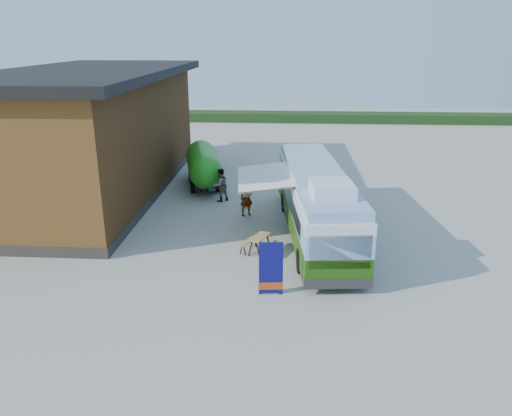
# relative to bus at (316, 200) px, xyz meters

# --- Properties ---
(ground) EXTENTS (100.00, 100.00, 0.00)m
(ground) POSITION_rel_bus_xyz_m (-2.76, -3.36, -1.82)
(ground) COLOR #BCB7AD
(ground) RESTS_ON ground
(barn) EXTENTS (9.60, 21.20, 7.50)m
(barn) POSITION_rel_bus_xyz_m (-13.26, 6.64, 1.77)
(barn) COLOR brown
(barn) RESTS_ON ground
(hedge) EXTENTS (40.00, 3.00, 1.00)m
(hedge) POSITION_rel_bus_xyz_m (5.24, 34.64, -1.32)
(hedge) COLOR #264419
(hedge) RESTS_ON ground
(bus) EXTENTS (3.80, 12.62, 3.82)m
(bus) POSITION_rel_bus_xyz_m (0.00, 0.00, 0.00)
(bus) COLOR #336911
(bus) RESTS_ON ground
(awning) EXTENTS (3.26, 4.80, 0.54)m
(awning) POSITION_rel_bus_xyz_m (-2.19, 0.16, 0.95)
(awning) COLOR white
(awning) RESTS_ON ground
(banner) EXTENTS (0.93, 0.24, 2.14)m
(banner) POSITION_rel_bus_xyz_m (-1.96, -6.07, -0.95)
(banner) COLOR #0E0C5F
(banner) RESTS_ON ground
(picnic_table) EXTENTS (1.80, 1.72, 0.81)m
(picnic_table) POSITION_rel_bus_xyz_m (-2.60, -2.30, -1.22)
(picnic_table) COLOR tan
(picnic_table) RESTS_ON ground
(person_a) EXTENTS (0.87, 0.76, 2.01)m
(person_a) POSITION_rel_bus_xyz_m (-3.59, 2.64, -0.82)
(person_a) COLOR #999999
(person_a) RESTS_ON ground
(person_b) EXTENTS (1.21, 1.19, 1.97)m
(person_b) POSITION_rel_bus_xyz_m (-5.32, 5.07, -0.84)
(person_b) COLOR #999999
(person_b) RESTS_ON ground
(slurry_tanker) EXTENTS (3.09, 6.84, 2.57)m
(slurry_tanker) POSITION_rel_bus_xyz_m (-6.81, 8.09, -0.34)
(slurry_tanker) COLOR #22951B
(slurry_tanker) RESTS_ON ground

